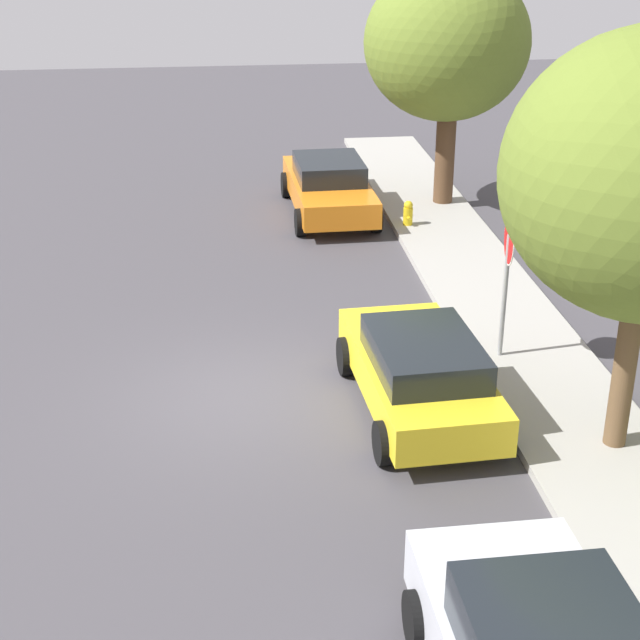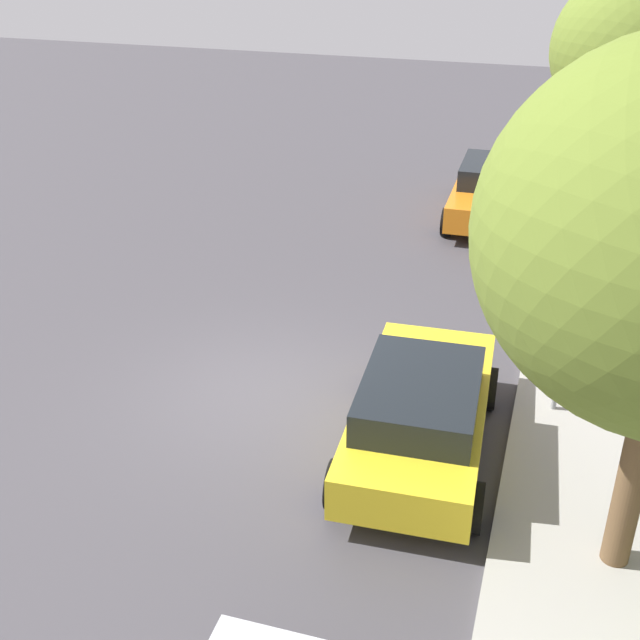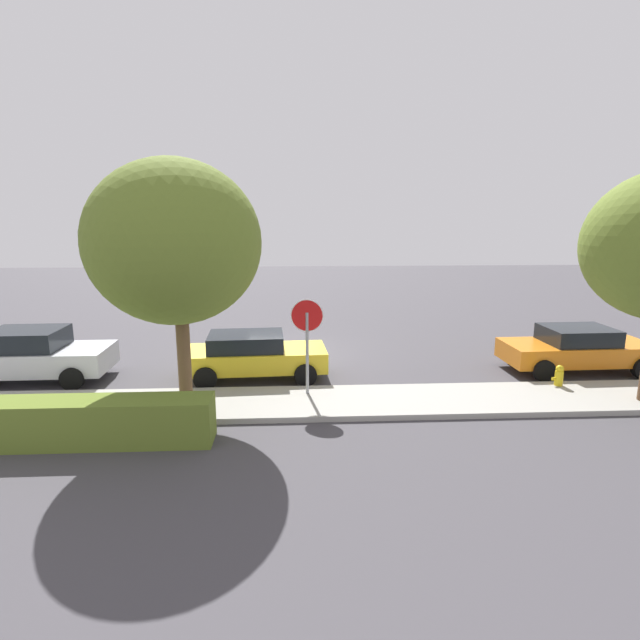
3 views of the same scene
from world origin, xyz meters
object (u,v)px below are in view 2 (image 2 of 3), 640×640
object	(u,v)px
parked_car_orange	(494,189)
fire_hydrant	(561,231)
parked_car_yellow	(421,411)
stop_sign	(569,306)

from	to	relation	value
parked_car_orange	fire_hydrant	world-z (taller)	parked_car_orange
parked_car_yellow	parked_car_orange	xyz separation A→B (m)	(-9.86, -0.18, -0.00)
parked_car_yellow	fire_hydrant	size ratio (longest dim) A/B	5.81
parked_car_orange	fire_hydrant	size ratio (longest dim) A/B	6.29
parked_car_yellow	fire_hydrant	distance (m)	8.56
stop_sign	fire_hydrant	world-z (taller)	stop_sign
stop_sign	parked_car_yellow	xyz separation A→B (m)	(1.52, -1.73, -1.12)
stop_sign	parked_car_yellow	world-z (taller)	stop_sign
parked_car_orange	stop_sign	bearing A→B (deg)	12.87
parked_car_orange	parked_car_yellow	bearing A→B (deg)	1.02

